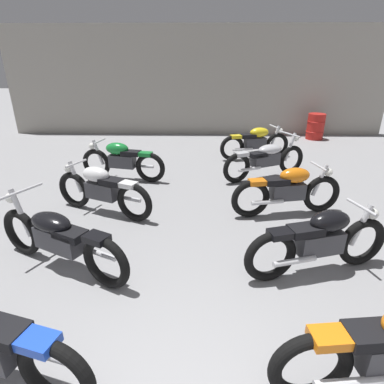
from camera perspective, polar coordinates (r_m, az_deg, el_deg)
name	(u,v)px	position (r m, az deg, el deg)	size (l,w,h in m)	color
back_wall	(197,82)	(11.50, 0.82, 19.35)	(13.13, 0.24, 3.60)	#9E998E
motorcycle_left_row_1	(58,238)	(4.31, -23.06, -7.65)	(1.99, 1.12, 0.97)	black
motorcycle_left_row_2	(102,189)	(5.60, -16.03, 0.51)	(1.85, 0.88, 0.88)	black
motorcycle_left_row_3	(122,160)	(7.15, -12.58, 5.67)	(1.95, 0.61, 0.88)	black
motorcycle_right_row_1	(320,240)	(4.21, 22.21, -8.13)	(1.93, 0.72, 0.88)	black
motorcycle_right_row_2	(288,190)	(5.60, 17.01, 0.38)	(1.96, 0.62, 0.88)	black
motorcycle_right_row_3	(266,159)	(7.30, 13.27, 5.91)	(2.00, 1.10, 0.97)	black
motorcycle_right_row_4	(255,142)	(8.73, 11.44, 8.86)	(1.93, 0.69, 0.88)	black
oil_drum	(316,126)	(11.61, 21.48, 10.99)	(0.59, 0.59, 0.85)	red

